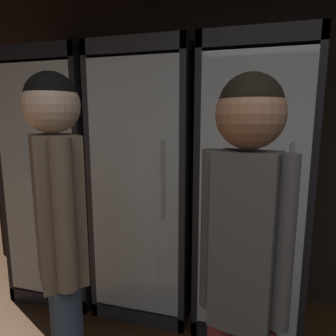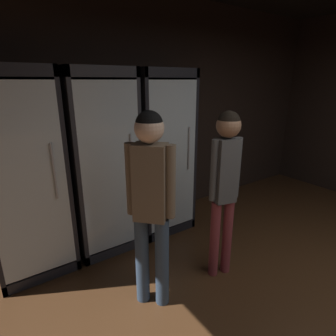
{
  "view_description": "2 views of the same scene",
  "coord_description": "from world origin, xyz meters",
  "px_view_note": "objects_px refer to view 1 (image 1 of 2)",
  "views": [
    {
      "loc": [
        -0.51,
        0.65,
        1.45
      ],
      "look_at": [
        -1.06,
        2.62,
        1.1
      ],
      "focal_mm": 31.19,
      "sensor_mm": 36.0,
      "label": 1
    },
    {
      "loc": [
        -2.21,
        -0.02,
        1.81
      ],
      "look_at": [
        -0.47,
        2.51,
        0.82
      ],
      "focal_mm": 29.16,
      "sensor_mm": 36.0,
      "label": 2
    }
  ],
  "objects_px": {
    "shopper_near": "(244,254)",
    "cooler_far_left": "(67,178)",
    "cooler_center": "(250,190)",
    "cooler_left": "(151,183)",
    "shopper_far": "(60,231)"
  },
  "relations": [
    {
      "from": "cooler_left",
      "to": "shopper_far",
      "type": "xyz_separation_m",
      "value": [
        -0.01,
        -1.1,
        0.04
      ]
    },
    {
      "from": "cooler_center",
      "to": "cooler_left",
      "type": "bearing_deg",
      "value": 179.87
    },
    {
      "from": "cooler_left",
      "to": "shopper_far",
      "type": "relative_size",
      "value": 1.2
    },
    {
      "from": "cooler_center",
      "to": "shopper_far",
      "type": "relative_size",
      "value": 1.2
    },
    {
      "from": "shopper_near",
      "to": "cooler_far_left",
      "type": "bearing_deg",
      "value": 141.33
    },
    {
      "from": "cooler_left",
      "to": "cooler_center",
      "type": "xyz_separation_m",
      "value": [
        0.74,
        -0.0,
        -0.0
      ]
    },
    {
      "from": "cooler_left",
      "to": "shopper_near",
      "type": "xyz_separation_m",
      "value": [
        0.71,
        -1.16,
        0.06
      ]
    },
    {
      "from": "cooler_far_left",
      "to": "shopper_near",
      "type": "distance_m",
      "value": 1.86
    },
    {
      "from": "cooler_far_left",
      "to": "shopper_far",
      "type": "bearing_deg",
      "value": -56.62
    },
    {
      "from": "cooler_left",
      "to": "shopper_far",
      "type": "bearing_deg",
      "value": -90.75
    },
    {
      "from": "shopper_near",
      "to": "shopper_far",
      "type": "xyz_separation_m",
      "value": [
        -0.73,
        0.06,
        -0.02
      ]
    },
    {
      "from": "cooler_center",
      "to": "shopper_near",
      "type": "bearing_deg",
      "value": -91.29
    },
    {
      "from": "cooler_far_left",
      "to": "shopper_near",
      "type": "xyz_separation_m",
      "value": [
        1.45,
        -1.16,
        0.06
      ]
    },
    {
      "from": "shopper_near",
      "to": "shopper_far",
      "type": "bearing_deg",
      "value": 175.16
    },
    {
      "from": "cooler_far_left",
      "to": "cooler_center",
      "type": "distance_m",
      "value": 1.48
    }
  ]
}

